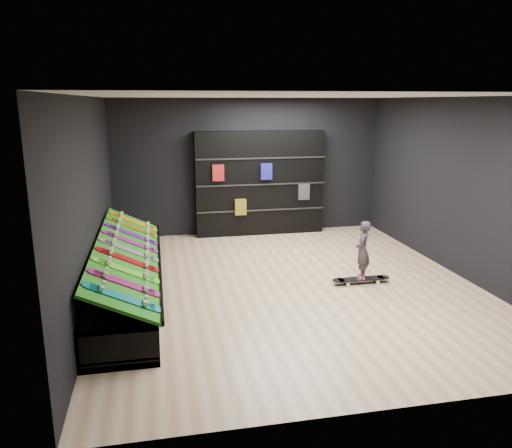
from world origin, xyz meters
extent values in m
cube|color=tan|center=(0.00, 0.00, 0.00)|extent=(6.00, 7.00, 0.01)
cube|color=white|center=(0.00, 0.00, 3.00)|extent=(6.00, 7.00, 0.01)
cube|color=black|center=(0.00, 3.50, 1.50)|extent=(6.00, 0.02, 3.00)
cube|color=black|center=(0.00, -3.50, 1.50)|extent=(6.00, 0.02, 3.00)
cube|color=black|center=(-3.00, 0.00, 1.50)|extent=(0.02, 7.00, 3.00)
cube|color=black|center=(3.00, 0.00, 1.50)|extent=(0.02, 7.00, 3.00)
cube|color=#16560D|center=(-2.50, 0.00, 0.71)|extent=(0.92, 4.50, 0.46)
cube|color=black|center=(0.22, 3.32, 1.15)|extent=(2.87, 0.34, 2.30)
imported|color=black|center=(1.19, -0.19, 0.38)|extent=(0.24, 0.27, 0.58)
camera|label=1|loc=(-2.06, -7.44, 2.92)|focal=35.00mm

